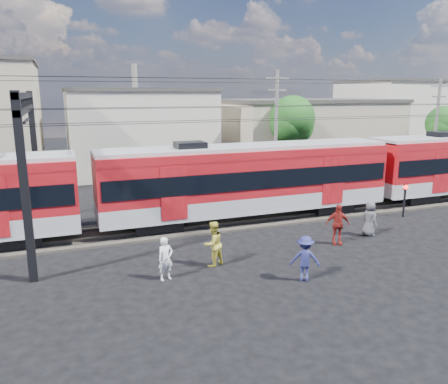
{
  "coord_description": "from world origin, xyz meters",
  "views": [
    {
      "loc": [
        -8.69,
        -13.32,
        6.92
      ],
      "look_at": [
        -1.78,
        5.0,
        2.45
      ],
      "focal_mm": 35.0,
      "sensor_mm": 36.0,
      "label": 1
    }
  ],
  "objects_px": {
    "car_silver": "(440,168)",
    "crossing_signal": "(405,194)",
    "commuter_train": "(251,177)",
    "pedestrian_c": "(305,258)",
    "pedestrian_a": "(166,259)"
  },
  "relations": [
    {
      "from": "pedestrian_a",
      "to": "car_silver",
      "type": "bearing_deg",
      "value": 10.81
    },
    {
      "from": "pedestrian_c",
      "to": "crossing_signal",
      "type": "height_order",
      "value": "crossing_signal"
    },
    {
      "from": "car_silver",
      "to": "crossing_signal",
      "type": "height_order",
      "value": "crossing_signal"
    },
    {
      "from": "pedestrian_a",
      "to": "crossing_signal",
      "type": "distance_m",
      "value": 15.03
    },
    {
      "from": "crossing_signal",
      "to": "commuter_train",
      "type": "bearing_deg",
      "value": 163.05
    },
    {
      "from": "crossing_signal",
      "to": "car_silver",
      "type": "bearing_deg",
      "value": 36.17
    },
    {
      "from": "pedestrian_a",
      "to": "crossing_signal",
      "type": "xyz_separation_m",
      "value": [
        14.59,
        3.58,
        0.5
      ]
    },
    {
      "from": "commuter_train",
      "to": "pedestrian_c",
      "type": "bearing_deg",
      "value": -99.72
    },
    {
      "from": "commuter_train",
      "to": "car_silver",
      "type": "relative_size",
      "value": 11.63
    },
    {
      "from": "crossing_signal",
      "to": "pedestrian_c",
      "type": "bearing_deg",
      "value": -150.55
    },
    {
      "from": "commuter_train",
      "to": "pedestrian_a",
      "type": "xyz_separation_m",
      "value": [
        -6.23,
        -6.13,
        -1.57
      ]
    },
    {
      "from": "commuter_train",
      "to": "crossing_signal",
      "type": "xyz_separation_m",
      "value": [
        8.36,
        -2.55,
        -1.07
      ]
    },
    {
      "from": "commuter_train",
      "to": "crossing_signal",
      "type": "distance_m",
      "value": 8.81
    },
    {
      "from": "car_silver",
      "to": "crossing_signal",
      "type": "distance_m",
      "value": 14.49
    },
    {
      "from": "commuter_train",
      "to": "pedestrian_c",
      "type": "height_order",
      "value": "commuter_train"
    }
  ]
}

